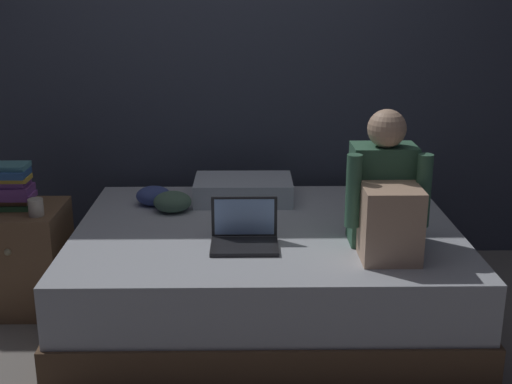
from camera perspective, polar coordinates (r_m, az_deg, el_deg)
The scene contains 10 objects.
ground_plane at distance 3.39m, azimuth -2.46°, elevation -12.51°, with size 8.00×8.00×0.00m, color gray.
wall_back at distance 4.16m, azimuth -2.24°, elevation 12.62°, with size 5.60×0.10×2.70m, color #383D4C.
bed at distance 3.55m, azimuth 0.87°, elevation -6.71°, with size 2.00×1.50×0.49m.
nightstand at distance 3.81m, azimuth -19.17°, elevation -5.33°, with size 0.44×0.46×0.56m.
person_sitting at distance 3.16m, azimuth 11.00°, elevation -0.49°, with size 0.39×0.44×0.66m.
laptop at distance 3.20m, azimuth -1.00°, elevation -3.60°, with size 0.32×0.23×0.22m.
pillow at distance 3.86m, azimuth -1.09°, elevation 0.21°, with size 0.56×0.36×0.13m, color silver.
book_stack at distance 3.69m, azimuth -20.22°, elevation 0.48°, with size 0.23×0.18×0.24m.
mug at distance 3.56m, azimuth -18.27°, elevation -1.26°, with size 0.08×0.08×0.09m, color #BCB2A3.
clothes_pile at distance 3.76m, azimuth -7.88°, elevation -0.59°, with size 0.32×0.30×0.12m.
Camera 1 is at (0.10, -2.95, 1.68)m, focal length 46.87 mm.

